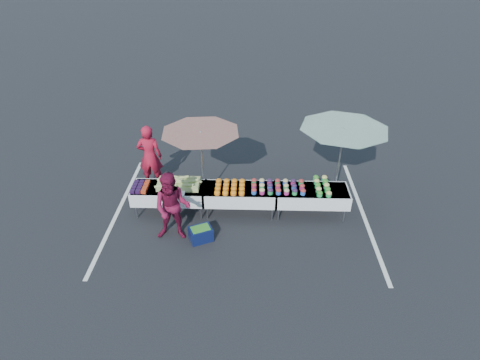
{
  "coord_description": "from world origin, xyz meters",
  "views": [
    {
      "loc": [
        0.25,
        -8.37,
        6.33
      ],
      "look_at": [
        0.0,
        0.0,
        1.0
      ],
      "focal_mm": 30.0,
      "sensor_mm": 36.0,
      "label": 1
    }
  ],
  "objects_px": {
    "table_center": "(240,194)",
    "umbrella_right": "(343,135)",
    "storage_bin": "(201,234)",
    "table_right": "(311,195)",
    "vendor": "(150,156)",
    "table_left": "(169,193)",
    "customer": "(172,207)",
    "umbrella_left": "(201,138)"
  },
  "relations": [
    {
      "from": "umbrella_right",
      "to": "customer",
      "type": "bearing_deg",
      "value": -159.13
    },
    {
      "from": "table_left",
      "to": "customer",
      "type": "relative_size",
      "value": 1.06
    },
    {
      "from": "customer",
      "to": "umbrella_left",
      "type": "relative_size",
      "value": 0.7
    },
    {
      "from": "table_center",
      "to": "umbrella_right",
      "type": "relative_size",
      "value": 0.77
    },
    {
      "from": "table_center",
      "to": "umbrella_right",
      "type": "xyz_separation_m",
      "value": [
        2.5,
        0.51,
        1.44
      ]
    },
    {
      "from": "table_left",
      "to": "table_right",
      "type": "bearing_deg",
      "value": 0.0
    },
    {
      "from": "table_center",
      "to": "umbrella_right",
      "type": "height_order",
      "value": "umbrella_right"
    },
    {
      "from": "table_center",
      "to": "storage_bin",
      "type": "height_order",
      "value": "table_center"
    },
    {
      "from": "umbrella_left",
      "to": "storage_bin",
      "type": "height_order",
      "value": "umbrella_left"
    },
    {
      "from": "vendor",
      "to": "customer",
      "type": "distance_m",
      "value": 2.52
    },
    {
      "from": "table_center",
      "to": "vendor",
      "type": "height_order",
      "value": "vendor"
    },
    {
      "from": "table_left",
      "to": "umbrella_left",
      "type": "xyz_separation_m",
      "value": [
        0.8,
        0.58,
        1.27
      ]
    },
    {
      "from": "table_center",
      "to": "storage_bin",
      "type": "relative_size",
      "value": 2.93
    },
    {
      "from": "table_center",
      "to": "table_left",
      "type": "bearing_deg",
      "value": 180.0
    },
    {
      "from": "table_center",
      "to": "vendor",
      "type": "relative_size",
      "value": 1.01
    },
    {
      "from": "vendor",
      "to": "umbrella_right",
      "type": "relative_size",
      "value": 0.76
    },
    {
      "from": "customer",
      "to": "storage_bin",
      "type": "relative_size",
      "value": 2.77
    },
    {
      "from": "table_left",
      "to": "customer",
      "type": "distance_m",
      "value": 1.1
    },
    {
      "from": "table_right",
      "to": "umbrella_right",
      "type": "distance_m",
      "value": 1.68
    },
    {
      "from": "vendor",
      "to": "umbrella_left",
      "type": "distance_m",
      "value": 1.94
    },
    {
      "from": "table_center",
      "to": "customer",
      "type": "distance_m",
      "value": 1.86
    },
    {
      "from": "table_left",
      "to": "table_right",
      "type": "xyz_separation_m",
      "value": [
        3.6,
        0.0,
        0.0
      ]
    },
    {
      "from": "table_left",
      "to": "vendor",
      "type": "xyz_separation_m",
      "value": [
        -0.74,
        1.28,
        0.34
      ]
    },
    {
      "from": "table_left",
      "to": "umbrella_right",
      "type": "height_order",
      "value": "umbrella_right"
    },
    {
      "from": "table_left",
      "to": "umbrella_right",
      "type": "relative_size",
      "value": 0.77
    },
    {
      "from": "vendor",
      "to": "umbrella_right",
      "type": "distance_m",
      "value": 5.22
    },
    {
      "from": "umbrella_right",
      "to": "umbrella_left",
      "type": "bearing_deg",
      "value": 178.92
    },
    {
      "from": "table_center",
      "to": "table_right",
      "type": "xyz_separation_m",
      "value": [
        1.8,
        0.0,
        0.0
      ]
    },
    {
      "from": "umbrella_right",
      "to": "storage_bin",
      "type": "xyz_separation_m",
      "value": [
        -3.4,
        -1.61,
        -1.84
      ]
    },
    {
      "from": "table_center",
      "to": "umbrella_left",
      "type": "height_order",
      "value": "umbrella_left"
    },
    {
      "from": "table_right",
      "to": "vendor",
      "type": "bearing_deg",
      "value": 163.62
    },
    {
      "from": "table_center",
      "to": "customer",
      "type": "bearing_deg",
      "value": -146.09
    },
    {
      "from": "table_center",
      "to": "customer",
      "type": "relative_size",
      "value": 1.06
    },
    {
      "from": "vendor",
      "to": "storage_bin",
      "type": "distance_m",
      "value": 2.99
    },
    {
      "from": "vendor",
      "to": "customer",
      "type": "xyz_separation_m",
      "value": [
        1.02,
        -2.3,
        -0.04
      ]
    },
    {
      "from": "customer",
      "to": "umbrella_left",
      "type": "distance_m",
      "value": 1.95
    },
    {
      "from": "table_left",
      "to": "umbrella_left",
      "type": "bearing_deg",
      "value": 35.63
    },
    {
      "from": "vendor",
      "to": "umbrella_left",
      "type": "xyz_separation_m",
      "value": [
        1.55,
        -0.7,
        0.93
      ]
    },
    {
      "from": "vendor",
      "to": "customer",
      "type": "relative_size",
      "value": 1.05
    },
    {
      "from": "umbrella_left",
      "to": "umbrella_right",
      "type": "height_order",
      "value": "umbrella_right"
    },
    {
      "from": "table_left",
      "to": "umbrella_left",
      "type": "relative_size",
      "value": 0.74
    },
    {
      "from": "table_center",
      "to": "umbrella_left",
      "type": "xyz_separation_m",
      "value": [
        -1.0,
        0.58,
        1.27
      ]
    }
  ]
}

